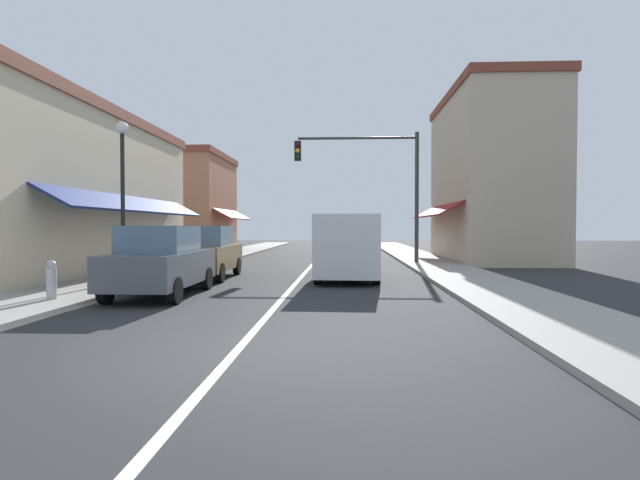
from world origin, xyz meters
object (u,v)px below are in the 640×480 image
(parked_car_second_left, at_px, (206,252))
(street_lamp_left_near, at_px, (123,176))
(fire_hydrant, at_px, (51,280))
(parked_car_nearest_left, at_px, (161,261))
(traffic_signal_mast_arm, at_px, (375,174))
(van_in_lane, at_px, (348,245))

(parked_car_second_left, bearing_deg, street_lamp_left_near, -131.32)
(fire_hydrant, bearing_deg, parked_car_nearest_left, 35.65)
(parked_car_second_left, height_order, street_lamp_left_near, street_lamp_left_near)
(street_lamp_left_near, bearing_deg, parked_car_second_left, 49.83)
(traffic_signal_mast_arm, relative_size, fire_hydrant, 6.99)
(parked_car_nearest_left, height_order, street_lamp_left_near, street_lamp_left_near)
(parked_car_nearest_left, bearing_deg, parked_car_second_left, 90.57)
(traffic_signal_mast_arm, distance_m, fire_hydrant, 15.25)
(traffic_signal_mast_arm, xyz_separation_m, street_lamp_left_near, (-7.91, -8.88, -0.92))
(van_in_lane, relative_size, fire_hydrant, 6.01)
(street_lamp_left_near, bearing_deg, traffic_signal_mast_arm, 48.32)
(traffic_signal_mast_arm, xyz_separation_m, fire_hydrant, (-7.96, -12.50, -3.63))
(traffic_signal_mast_arm, bearing_deg, parked_car_nearest_left, -118.36)
(van_in_lane, xyz_separation_m, traffic_signal_mast_arm, (1.26, 6.62, 3.03))
(parked_car_nearest_left, height_order, parked_car_second_left, same)
(parked_car_nearest_left, height_order, van_in_lane, van_in_lane)
(parked_car_second_left, bearing_deg, traffic_signal_mast_arm, 46.69)
(van_in_lane, bearing_deg, traffic_signal_mast_arm, 80.73)
(parked_car_nearest_left, distance_m, street_lamp_left_near, 3.76)
(traffic_signal_mast_arm, bearing_deg, van_in_lane, -100.76)
(parked_car_second_left, xyz_separation_m, street_lamp_left_near, (-1.85, -2.20, 2.37))
(van_in_lane, height_order, street_lamp_left_near, street_lamp_left_near)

